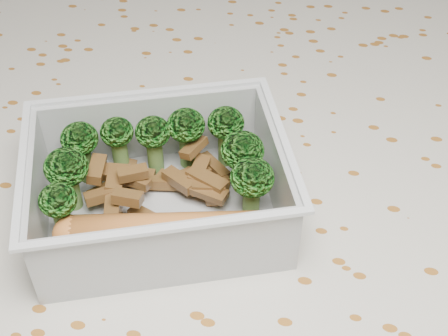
# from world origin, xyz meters

# --- Properties ---
(dining_table) EXTENTS (1.40, 0.90, 0.75)m
(dining_table) POSITION_xyz_m (0.00, 0.00, 0.67)
(dining_table) COLOR brown
(dining_table) RESTS_ON ground
(tablecloth) EXTENTS (1.46, 0.96, 0.19)m
(tablecloth) POSITION_xyz_m (0.00, 0.00, 0.72)
(tablecloth) COLOR beige
(tablecloth) RESTS_ON dining_table
(lunch_container) EXTENTS (0.22, 0.20, 0.06)m
(lunch_container) POSITION_xyz_m (-0.03, -0.04, 0.78)
(lunch_container) COLOR silver
(lunch_container) RESTS_ON tablecloth
(broccoli_florets) EXTENTS (0.16, 0.13, 0.05)m
(broccoli_florets) POSITION_xyz_m (-0.04, -0.02, 0.80)
(broccoli_florets) COLOR #608C3F
(broccoli_florets) RESTS_ON lunch_container
(meat_pile) EXTENTS (0.11, 0.09, 0.03)m
(meat_pile) POSITION_xyz_m (-0.04, -0.02, 0.77)
(meat_pile) COLOR brown
(meat_pile) RESTS_ON lunch_container
(sausage) EXTENTS (0.16, 0.06, 0.03)m
(sausage) POSITION_xyz_m (-0.01, -0.08, 0.78)
(sausage) COLOR #C57131
(sausage) RESTS_ON lunch_container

